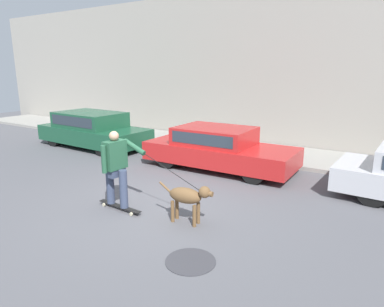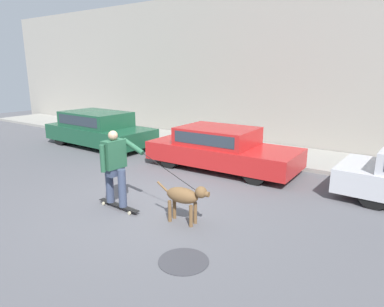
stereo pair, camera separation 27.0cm
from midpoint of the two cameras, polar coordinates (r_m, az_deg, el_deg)
ground_plane at (r=7.36m, az=-8.05°, el=-8.57°), size 36.00×36.00×0.00m
back_wall at (r=12.90m, az=12.77°, el=13.66°), size 32.00×0.30×5.61m
sidewalk_curb at (r=11.88m, az=9.65°, el=0.43°), size 30.00×2.53×0.12m
parked_car_0 at (r=13.08m, az=-16.77°, el=3.80°), size 4.32×1.92×1.26m
parked_car_1 at (r=9.78m, az=3.64°, el=0.80°), size 4.32×1.82×1.19m
dog at (r=6.32m, az=-1.91°, el=-7.22°), size 1.11×0.35×0.78m
skateboarder at (r=7.00m, az=-13.62°, el=-2.10°), size 2.42×0.66×1.62m
manhole_cover at (r=5.36m, az=-1.75°, el=-17.53°), size 0.76×0.76×0.01m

